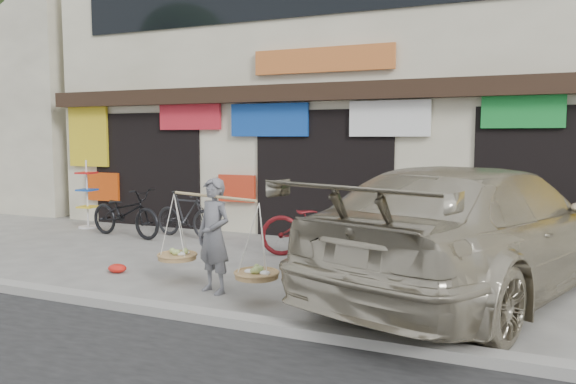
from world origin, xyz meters
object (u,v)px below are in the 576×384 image
at_px(street_vendor, 214,240).
at_px(suv, 476,230).
at_px(bike_1, 186,215).
at_px(display_rack, 87,201).
at_px(bike_0, 125,213).
at_px(bike_2, 321,224).

xyz_separation_m(street_vendor, suv, (3.31, 1.39, 0.15)).
bearing_deg(bike_1, display_rack, 95.21).
relative_size(street_vendor, suv, 0.32).
distance_m(street_vendor, suv, 3.59).
bearing_deg(bike_0, street_vendor, -117.61).
bearing_deg(display_rack, street_vendor, -32.33).
height_order(bike_1, display_rack, display_rack).
height_order(bike_0, display_rack, display_rack).
relative_size(bike_0, bike_2, 0.92).
bearing_deg(display_rack, suv, -13.53).
bearing_deg(bike_2, suv, -140.32).
xyz_separation_m(bike_0, suv, (7.28, -1.55, 0.36)).
bearing_deg(display_rack, bike_0, -20.07).
bearing_deg(bike_1, bike_2, -91.47).
bearing_deg(bike_2, street_vendor, 146.83).
bearing_deg(suv, bike_0, 6.63).
xyz_separation_m(bike_0, display_rack, (-1.60, 0.58, 0.12)).
distance_m(bike_0, bike_2, 4.50).
xyz_separation_m(bike_0, bike_1, (1.24, 0.44, -0.03)).
bearing_deg(street_vendor, display_rack, 165.47).
bearing_deg(bike_0, bike_2, -82.37).
distance_m(street_vendor, display_rack, 6.60).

